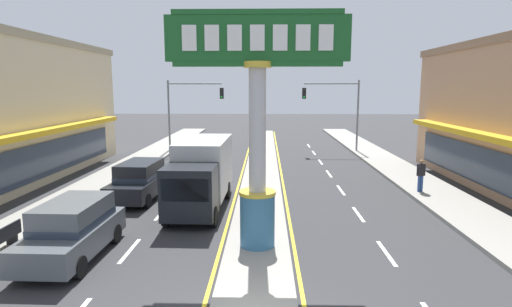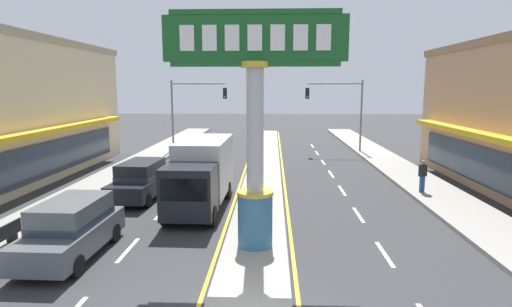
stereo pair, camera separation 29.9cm
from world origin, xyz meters
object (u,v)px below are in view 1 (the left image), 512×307
(traffic_light_left_side, at_px, (189,103))
(street_bench, at_px, (2,238))
(district_sign, at_px, (257,130))
(suv_near_left_lane, at_px, (73,229))
(pedestrian_near_kerb, at_px, (421,174))
(suv_far_right_lane, at_px, (140,180))
(traffic_light_right_side, at_px, (337,103))
(box_truck_near_right_lane, at_px, (201,172))

(traffic_light_left_side, relative_size, street_bench, 3.88)
(district_sign, distance_m, street_bench, 9.20)
(suv_near_left_lane, xyz_separation_m, pedestrian_near_kerb, (14.46, 8.52, 0.15))
(district_sign, xyz_separation_m, suv_far_right_lane, (-6.06, 6.43, -3.20))
(district_sign, xyz_separation_m, traffic_light_right_side, (6.35, 21.95, 0.06))
(pedestrian_near_kerb, bearing_deg, district_sign, -137.60)
(traffic_light_left_side, distance_m, box_truck_near_right_lane, 17.37)
(traffic_light_right_side, height_order, box_truck_near_right_lane, traffic_light_right_side)
(box_truck_near_right_lane, bearing_deg, traffic_light_right_side, 61.60)
(traffic_light_left_side, relative_size, suv_far_right_lane, 1.32)
(pedestrian_near_kerb, bearing_deg, traffic_light_left_side, 135.92)
(traffic_light_left_side, bearing_deg, suv_near_left_lane, -89.28)
(traffic_light_left_side, relative_size, suv_near_left_lane, 1.34)
(street_bench, height_order, pedestrian_near_kerb, pedestrian_near_kerb)
(traffic_light_left_side, xyz_separation_m, suv_near_left_lane, (0.29, -22.80, -3.26))
(district_sign, xyz_separation_m, pedestrian_near_kerb, (8.39, 7.66, -3.05))
(traffic_light_left_side, distance_m, suv_near_left_lane, 23.04)
(traffic_light_right_side, distance_m, street_bench, 27.43)
(suv_near_left_lane, bearing_deg, pedestrian_near_kerb, 30.52)
(suv_near_left_lane, xyz_separation_m, street_bench, (-2.39, -0.01, -0.34))
(suv_near_left_lane, height_order, pedestrian_near_kerb, suv_near_left_lane)
(suv_near_left_lane, distance_m, street_bench, 2.41)
(box_truck_near_right_lane, height_order, pedestrian_near_kerb, box_truck_near_right_lane)
(suv_near_left_lane, bearing_deg, suv_far_right_lane, 89.98)
(street_bench, bearing_deg, traffic_light_right_side, 57.02)
(district_sign, height_order, box_truck_near_right_lane, district_sign)
(district_sign, bearing_deg, pedestrian_near_kerb, 42.40)
(district_sign, bearing_deg, traffic_light_right_side, 73.86)
(district_sign, height_order, street_bench, district_sign)
(box_truck_near_right_lane, height_order, suv_far_right_lane, box_truck_near_right_lane)
(box_truck_near_right_lane, distance_m, suv_near_left_lane, 6.90)
(street_bench, bearing_deg, traffic_light_left_side, 84.74)
(traffic_light_right_side, relative_size, box_truck_near_right_lane, 0.89)
(traffic_light_left_side, bearing_deg, traffic_light_right_side, 0.01)
(district_sign, distance_m, traffic_light_left_side, 22.85)
(traffic_light_right_side, relative_size, pedestrian_near_kerb, 3.67)
(pedestrian_near_kerb, bearing_deg, street_bench, -153.14)
(district_sign, bearing_deg, traffic_light_left_side, 106.14)
(traffic_light_right_side, distance_m, box_truck_near_right_lane, 19.27)
(suv_near_left_lane, bearing_deg, traffic_light_left_side, 90.72)
(suv_far_right_lane, relative_size, suv_near_left_lane, 1.01)
(traffic_light_right_side, bearing_deg, traffic_light_left_side, -179.99)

